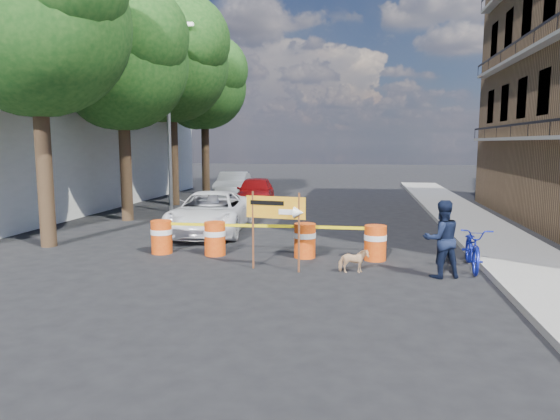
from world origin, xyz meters
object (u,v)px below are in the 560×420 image
(sedan_red, at_px, (256,191))
(barrel_far_right, at_px, (375,242))
(barrel_mid_right, at_px, (305,240))
(barrel_mid_left, at_px, (215,238))
(pedestrian, at_px, (442,239))
(sedan_silver, at_px, (233,185))
(suv_white, at_px, (211,213))
(dog, at_px, (353,261))
(detour_sign, at_px, (283,214))
(bicycle, at_px, (474,228))
(barrel_far_left, at_px, (162,236))

(sedan_red, bearing_deg, barrel_far_right, -69.53)
(barrel_mid_right, xyz_separation_m, barrel_far_right, (1.82, -0.01, 0.00))
(barrel_mid_left, distance_m, pedestrian, 5.80)
(sedan_silver, bearing_deg, sedan_red, -64.87)
(barrel_mid_right, bearing_deg, suv_white, 138.48)
(barrel_far_right, xyz_separation_m, dog, (-0.53, -1.39, -0.19))
(detour_sign, relative_size, bicycle, 0.94)
(barrel_mid_left, relative_size, detour_sign, 0.48)
(bicycle, bearing_deg, sedan_red, 129.20)
(bicycle, relative_size, sedan_silver, 0.46)
(bicycle, xyz_separation_m, suv_white, (-7.60, 3.70, -0.31))
(pedestrian, height_order, sedan_silver, pedestrian)
(suv_white, bearing_deg, bicycle, -30.82)
(sedan_silver, bearing_deg, dog, -70.39)
(bicycle, bearing_deg, pedestrian, -130.60)
(bicycle, bearing_deg, barrel_mid_left, -179.90)
(barrel_mid_left, relative_size, sedan_silver, 0.21)
(barrel_mid_right, height_order, barrel_far_right, same)
(pedestrian, xyz_separation_m, sedan_red, (-6.74, 11.76, -0.17))
(detour_sign, height_order, pedestrian, detour_sign)
(barrel_mid_left, relative_size, barrel_far_right, 1.00)
(barrel_mid_right, height_order, sedan_silver, sedan_silver)
(barrel_mid_right, distance_m, dog, 1.91)
(barrel_mid_right, bearing_deg, bicycle, -8.17)
(detour_sign, height_order, bicycle, bicycle)
(barrel_far_left, relative_size, barrel_mid_left, 1.00)
(dog, xyz_separation_m, suv_white, (-4.81, 4.52, 0.40))
(pedestrian, relative_size, dog, 2.59)
(barrel_far_left, relative_size, barrel_mid_right, 1.00)
(barrel_mid_left, relative_size, barrel_mid_right, 1.00)
(bicycle, distance_m, suv_white, 8.46)
(barrel_far_left, relative_size, dog, 1.34)
(suv_white, bearing_deg, sedan_silver, 95.73)
(barrel_mid_left, bearing_deg, barrel_mid_right, 2.59)
(dog, relative_size, sedan_red, 0.16)
(pedestrian, xyz_separation_m, bicycle, (0.86, 0.86, 0.12))
(barrel_mid_left, xyz_separation_m, dog, (3.70, -1.29, -0.19))
(sedan_red, relative_size, sedan_silver, 0.96)
(barrel_far_left, height_order, suv_white, suv_white)
(pedestrian, bearing_deg, barrel_far_right, -62.92)
(barrel_mid_left, height_order, bicycle, bicycle)
(barrel_far_right, distance_m, detour_sign, 2.76)
(barrel_mid_left, bearing_deg, suv_white, 109.01)
(barrel_far_left, height_order, sedan_red, sedan_red)
(barrel_mid_left, distance_m, sedan_silver, 14.28)
(barrel_mid_right, distance_m, suv_white, 4.71)
(dog, relative_size, sedan_silver, 0.16)
(barrel_far_left, bearing_deg, sedan_red, 87.87)
(barrel_mid_left, bearing_deg, dog, -19.26)
(pedestrian, bearing_deg, detour_sign, -16.90)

